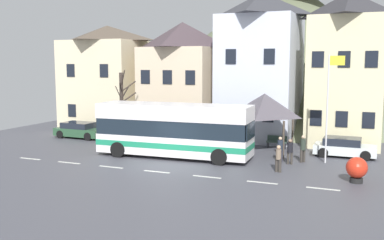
# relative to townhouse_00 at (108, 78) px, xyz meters

# --- Properties ---
(ground_plane) EXTENTS (40.00, 60.00, 0.07)m
(ground_plane) POSITION_rel_townhouse_00_xyz_m (11.67, -12.19, -4.72)
(ground_plane) COLOR #4B4B54
(townhouse_00) EXTENTS (6.76, 6.44, 9.38)m
(townhouse_00) POSITION_rel_townhouse_00_xyz_m (0.00, 0.00, 0.00)
(townhouse_00) COLOR beige
(townhouse_00) RESTS_ON ground_plane
(townhouse_01) EXTENTS (5.86, 6.03, 9.42)m
(townhouse_01) POSITION_rel_townhouse_00_xyz_m (7.54, -0.21, 0.02)
(townhouse_01) COLOR beige
(townhouse_01) RESTS_ON ground_plane
(townhouse_02) EXTENTS (5.75, 6.65, 11.51)m
(townhouse_02) POSITION_rel_townhouse_00_xyz_m (14.18, 0.10, 1.06)
(townhouse_02) COLOR silver
(townhouse_02) RESTS_ON ground_plane
(townhouse_03) EXTENTS (5.15, 6.55, 11.19)m
(townhouse_03) POSITION_rel_townhouse_00_xyz_m (20.72, 0.05, 0.91)
(townhouse_03) COLOR beige
(townhouse_03) RESTS_ON ground_plane
(hilltop_castle) EXTENTS (43.30, 43.30, 23.45)m
(hilltop_castle) POSITION_rel_townhouse_00_xyz_m (12.02, 19.68, 3.88)
(hilltop_castle) COLOR #61694E
(hilltop_castle) RESTS_ON ground_plane
(transit_bus) EXTENTS (10.13, 3.12, 3.44)m
(transit_bus) POSITION_rel_townhouse_00_xyz_m (10.93, -9.37, -2.96)
(transit_bus) COLOR white
(transit_bus) RESTS_ON ground_plane
(bus_shelter) EXTENTS (3.60, 3.60, 4.00)m
(bus_shelter) POSITION_rel_townhouse_00_xyz_m (15.86, -5.43, -1.51)
(bus_shelter) COLOR #473D33
(bus_shelter) RESTS_ON ground_plane
(parked_car_00) EXTENTS (4.19, 2.08, 1.26)m
(parked_car_00) POSITION_rel_townhouse_00_xyz_m (0.73, -5.40, -4.06)
(parked_car_00) COLOR #2C5236
(parked_car_00) RESTS_ON ground_plane
(parked_car_01) EXTENTS (3.87, 1.94, 1.24)m
(parked_car_01) POSITION_rel_townhouse_00_xyz_m (21.07, -5.01, -4.08)
(parked_car_01) COLOR silver
(parked_car_01) RESTS_ON ground_plane
(pedestrian_00) EXTENTS (0.37, 0.29, 1.52)m
(pedestrian_00) POSITION_rel_townhouse_00_xyz_m (17.97, -10.79, -3.91)
(pedestrian_00) COLOR #38332D
(pedestrian_00) RESTS_ON ground_plane
(pedestrian_01) EXTENTS (0.35, 0.34, 1.53)m
(pedestrian_01) POSITION_rel_townhouse_00_xyz_m (18.21, -8.61, -3.80)
(pedestrian_01) COLOR #38332D
(pedestrian_01) RESTS_ON ground_plane
(pedestrian_02) EXTENTS (0.37, 0.34, 1.56)m
(pedestrian_02) POSITION_rel_townhouse_00_xyz_m (17.52, -8.14, -3.84)
(pedestrian_02) COLOR #2D2D38
(pedestrian_02) RESTS_ON ground_plane
(pedestrian_03) EXTENTS (0.32, 0.32, 1.68)m
(pedestrian_03) POSITION_rel_townhouse_00_xyz_m (18.85, -7.77, -3.77)
(pedestrian_03) COLOR #38332D
(pedestrian_03) RESTS_ON ground_plane
(public_bench) EXTENTS (1.41, 0.48, 0.87)m
(public_bench) POSITION_rel_townhouse_00_xyz_m (16.41, -3.75, -4.23)
(public_bench) COLOR #33473D
(public_bench) RESTS_ON ground_plane
(flagpole) EXTENTS (0.95, 0.10, 6.54)m
(flagpole) POSITION_rel_townhouse_00_xyz_m (20.23, -7.39, -0.87)
(flagpole) COLOR silver
(flagpole) RESTS_ON ground_plane
(harbour_buoy) EXTENTS (1.07, 1.07, 1.32)m
(harbour_buoy) POSITION_rel_townhouse_00_xyz_m (22.10, -11.50, -3.96)
(harbour_buoy) COLOR black
(harbour_buoy) RESTS_ON ground_plane
(bare_tree_00) EXTENTS (1.06, 2.34, 5.52)m
(bare_tree_00) POSITION_rel_townhouse_00_xyz_m (5.00, -5.90, -1.85)
(bare_tree_00) COLOR #382D28
(bare_tree_00) RESTS_ON ground_plane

